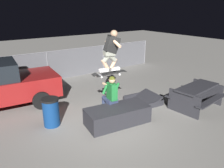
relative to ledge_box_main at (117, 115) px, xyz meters
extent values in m
plane|color=gray|center=(-0.27, 0.19, -0.25)|extent=(40.00, 40.00, 0.00)
cube|color=#28282D|center=(0.00, 0.00, 0.00)|extent=(1.93, 1.06, 0.51)
cube|color=#2D3856|center=(0.06, 0.36, 0.31)|extent=(0.32, 0.20, 0.12)
cube|color=#1E7233|center=(0.06, 0.36, 0.62)|extent=(0.24, 0.36, 0.50)
sphere|color=tan|center=(0.06, 0.36, 0.97)|extent=(0.20, 0.20, 0.20)
sphere|color=#4F5619|center=(0.06, 0.36, 0.99)|extent=(0.19, 0.19, 0.19)
cylinder|color=#1E7233|center=(-0.13, 0.44, 0.70)|extent=(0.20, 0.10, 0.29)
cylinder|color=tan|center=(-0.04, 0.53, 0.80)|extent=(0.24, 0.10, 0.19)
cylinder|color=#1E7233|center=(0.26, 0.39, 0.70)|extent=(0.20, 0.10, 0.29)
cylinder|color=tan|center=(0.20, 0.50, 0.80)|extent=(0.24, 0.10, 0.19)
cylinder|color=#2D3856|center=(-0.01, 0.57, 0.29)|extent=(0.19, 0.42, 0.14)
cylinder|color=#2D3856|center=(0.02, 0.76, 0.02)|extent=(0.11, 0.11, 0.47)
cube|color=#2D9E66|center=(0.03, 0.81, -0.21)|extent=(0.13, 0.27, 0.08)
cylinder|color=#2D3856|center=(0.17, 0.54, 0.29)|extent=(0.19, 0.42, 0.14)
cylinder|color=#2D3856|center=(0.20, 0.74, 0.02)|extent=(0.11, 0.11, 0.47)
cube|color=#2D9E66|center=(0.21, 0.79, -0.21)|extent=(0.13, 0.27, 0.08)
cube|color=black|center=(-0.06, 0.32, 1.21)|extent=(0.82, 0.34, 0.08)
cube|color=black|center=(0.38, 0.24, 1.23)|extent=(0.15, 0.22, 0.05)
cube|color=black|center=(-0.50, 0.39, 1.23)|extent=(0.15, 0.22, 0.06)
cube|color=#99999E|center=(0.22, 0.27, 1.19)|extent=(0.09, 0.17, 0.03)
cylinder|color=white|center=(0.23, 0.36, 1.16)|extent=(0.06, 0.04, 0.05)
cylinder|color=white|center=(0.20, 0.18, 1.16)|extent=(0.06, 0.04, 0.05)
cube|color=#99999E|center=(-0.34, 0.37, 1.19)|extent=(0.09, 0.17, 0.03)
cylinder|color=white|center=(-0.32, 0.45, 1.16)|extent=(0.06, 0.04, 0.05)
cylinder|color=white|center=(-0.35, 0.28, 1.16)|extent=(0.06, 0.04, 0.05)
cube|color=white|center=(0.12, 0.28, 1.32)|extent=(0.27, 0.14, 0.08)
cube|color=white|center=(-0.24, 0.35, 1.32)|extent=(0.27, 0.14, 0.08)
cylinder|color=tan|center=(0.06, 0.29, 1.48)|extent=(0.25, 0.14, 0.31)
cylinder|color=gray|center=(-0.01, 0.31, 1.68)|extent=(0.35, 0.19, 0.33)
cylinder|color=tan|center=(-0.18, 0.34, 1.48)|extent=(0.25, 0.14, 0.31)
cylinder|color=gray|center=(-0.11, 0.33, 1.68)|extent=(0.35, 0.19, 0.33)
cube|color=gray|center=(-0.06, 0.32, 1.78)|extent=(0.33, 0.25, 0.12)
cube|color=black|center=(0.02, 0.30, 2.02)|extent=(0.48, 0.30, 0.52)
sphere|color=tan|center=(0.08, 0.29, 2.30)|extent=(0.20, 0.20, 0.20)
cylinder|color=tan|center=(0.08, 0.51, 2.08)|extent=(0.16, 0.45, 0.19)
cylinder|color=tan|center=(0.00, 0.08, 2.08)|extent=(0.16, 0.45, 0.19)
cube|color=#28282D|center=(1.60, 0.63, -0.22)|extent=(1.14, 1.09, 0.06)
cube|color=#28282D|center=(1.60, 0.63, -0.15)|extent=(1.10, 1.09, 0.41)
cube|color=#28282D|center=(1.60, 1.12, -0.16)|extent=(0.93, 0.14, 0.19)
cube|color=#28282D|center=(1.60, 0.14, -0.16)|extent=(0.93, 0.14, 0.19)
cube|color=#28282D|center=(2.83, -0.64, 0.47)|extent=(1.76, 0.87, 0.06)
cube|color=#28282D|center=(2.78, -0.09, 0.17)|extent=(1.72, 0.42, 0.04)
cube|color=#28282D|center=(2.89, -1.19, 0.17)|extent=(1.72, 0.42, 0.04)
cube|color=#28282D|center=(3.60, -0.56, 0.11)|extent=(0.17, 1.10, 0.72)
cube|color=#28282D|center=(2.07, -0.72, 0.11)|extent=(0.17, 1.10, 0.72)
cylinder|color=navy|center=(-1.61, 1.00, 0.13)|extent=(0.46, 0.46, 0.77)
cylinder|color=black|center=(-1.61, 1.00, 0.55)|extent=(0.48, 0.48, 0.06)
cylinder|color=slate|center=(-0.27, 4.95, 0.43)|extent=(0.05, 0.05, 1.36)
cylinder|color=slate|center=(2.73, 4.95, 0.43)|extent=(0.05, 0.05, 1.36)
cylinder|color=slate|center=(5.73, 4.95, 0.43)|extent=(0.05, 0.05, 1.36)
cylinder|color=slate|center=(-0.27, 4.95, 1.11)|extent=(12.00, 0.04, 0.04)
cube|color=#59595E|center=(-0.27, 4.95, 0.43)|extent=(12.00, 0.01, 1.36)
cylinder|color=black|center=(-1.32, 3.96, 0.05)|extent=(0.62, 0.28, 0.60)
cylinder|color=black|center=(-1.48, 2.27, 0.05)|extent=(0.62, 0.28, 0.60)
camera|label=1|loc=(-3.42, -4.56, 2.97)|focal=34.98mm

